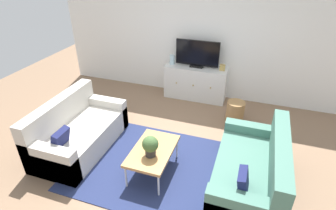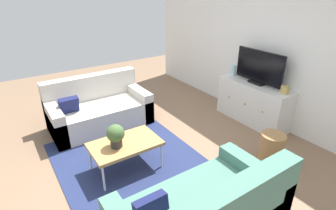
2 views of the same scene
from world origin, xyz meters
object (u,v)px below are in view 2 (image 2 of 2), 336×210
(couch_left_side, at_px, (98,110))
(glass_vase, at_px, (233,70))
(potted_plant, at_px, (116,135))
(flat_screen_tv, at_px, (259,68))
(coffee_table, at_px, (125,145))
(tv_console, at_px, (253,103))
(wicker_basket, at_px, (271,148))
(mantel_clock, at_px, (285,90))

(couch_left_side, distance_m, glass_vase, 2.60)
(potted_plant, xyz_separation_m, flat_screen_tv, (-0.01, 2.67, 0.43))
(coffee_table, bearing_deg, potted_plant, -81.10)
(couch_left_side, relative_size, tv_console, 1.25)
(glass_vase, height_order, wicker_basket, glass_vase)
(flat_screen_tv, bearing_deg, tv_console, -90.00)
(couch_left_side, bearing_deg, wicker_basket, 33.82)
(tv_console, relative_size, flat_screen_tv, 1.45)
(coffee_table, height_order, glass_vase, glass_vase)
(tv_console, bearing_deg, glass_vase, 180.00)
(glass_vase, bearing_deg, coffee_table, -77.96)
(coffee_table, xyz_separation_m, wicker_basket, (0.98, 1.77, -0.17))
(potted_plant, xyz_separation_m, tv_console, (-0.01, 2.65, -0.23))
(coffee_table, distance_m, mantel_clock, 2.62)
(couch_left_side, height_order, mantel_clock, mantel_clock)
(flat_screen_tv, bearing_deg, glass_vase, -177.92)
(potted_plant, bearing_deg, glass_vase, 101.90)
(potted_plant, distance_m, glass_vase, 2.72)
(couch_left_side, distance_m, coffee_table, 1.45)
(tv_console, bearing_deg, potted_plant, -89.87)
(potted_plant, xyz_separation_m, glass_vase, (-0.56, 2.65, 0.24))
(flat_screen_tv, height_order, mantel_clock, flat_screen_tv)
(coffee_table, bearing_deg, flat_screen_tv, 89.69)
(flat_screen_tv, bearing_deg, mantel_clock, -2.08)
(coffee_table, relative_size, wicker_basket, 2.06)
(flat_screen_tv, bearing_deg, potted_plant, -89.87)
(flat_screen_tv, relative_size, glass_vase, 4.50)
(potted_plant, bearing_deg, mantel_clock, 78.34)
(glass_vase, xyz_separation_m, wicker_basket, (1.52, -0.75, -0.62))
(coffee_table, xyz_separation_m, glass_vase, (-0.54, 2.52, 0.45))
(potted_plant, height_order, glass_vase, glass_vase)
(tv_console, xyz_separation_m, wicker_basket, (0.97, -0.75, -0.15))
(couch_left_side, bearing_deg, potted_plant, -10.58)
(flat_screen_tv, xyz_separation_m, wicker_basket, (0.97, -0.77, -0.80))
(potted_plant, bearing_deg, coffee_table, 98.90)
(potted_plant, bearing_deg, couch_left_side, 169.42)
(couch_left_side, bearing_deg, glass_vase, 69.21)
(coffee_table, distance_m, flat_screen_tv, 2.62)
(couch_left_side, xyz_separation_m, flat_screen_tv, (1.45, 2.39, 0.74))
(coffee_table, height_order, wicker_basket, wicker_basket)
(potted_plant, xyz_separation_m, wicker_basket, (0.97, 1.90, -0.37))
(coffee_table, bearing_deg, couch_left_side, 174.14)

